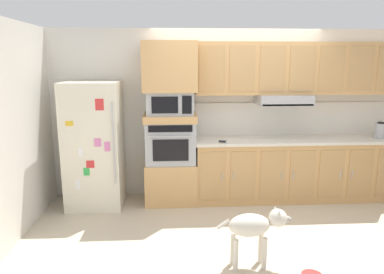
{
  "coord_description": "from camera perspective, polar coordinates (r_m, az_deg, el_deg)",
  "views": [
    {
      "loc": [
        -0.97,
        -4.31,
        2.03
      ],
      "look_at": [
        -0.7,
        0.23,
        1.07
      ],
      "focal_mm": 33.55,
      "sensor_mm": 36.0,
      "label": 1
    }
  ],
  "objects": [
    {
      "name": "ground_plane",
      "position": [
        4.86,
        8.65,
        -12.91
      ],
      "size": [
        9.6,
        9.6,
        0.0
      ],
      "primitive_type": "plane",
      "color": "beige"
    },
    {
      "name": "back_kitchen_wall",
      "position": [
        5.56,
        6.69,
        3.78
      ],
      "size": [
        6.2,
        0.12,
        2.5
      ],
      "primitive_type": "cube",
      "color": "silver",
      "rests_on": "ground"
    },
    {
      "name": "side_panel_left",
      "position": [
        4.74,
        -26.05,
        1.23
      ],
      "size": [
        0.12,
        7.1,
        2.5
      ],
      "primitive_type": "cube",
      "color": "silver",
      "rests_on": "ground"
    },
    {
      "name": "refrigerator",
      "position": [
        5.23,
        -15.28,
        -1.21
      ],
      "size": [
        0.76,
        0.73,
        1.76
      ],
      "color": "silver",
      "rests_on": "ground"
    },
    {
      "name": "oven_base_cabinet",
      "position": [
        5.35,
        -3.35,
        -6.98
      ],
      "size": [
        0.74,
        0.62,
        0.6
      ],
      "primitive_type": "cube",
      "color": "tan",
      "rests_on": "ground"
    },
    {
      "name": "built_in_oven",
      "position": [
        5.18,
        -3.43,
        -0.7
      ],
      "size": [
        0.7,
        0.62,
        0.6
      ],
      "color": "#A8AAAF",
      "rests_on": "oven_base_cabinet"
    },
    {
      "name": "appliance_mid_shelf",
      "position": [
        5.12,
        -3.48,
        3.13
      ],
      "size": [
        0.74,
        0.62,
        0.1
      ],
      "primitive_type": "cube",
      "color": "tan",
      "rests_on": "built_in_oven"
    },
    {
      "name": "microwave",
      "position": [
        5.09,
        -3.51,
        5.47
      ],
      "size": [
        0.64,
        0.54,
        0.32
      ],
      "color": "#A8AAAF",
      "rests_on": "appliance_mid_shelf"
    },
    {
      "name": "appliance_upper_cabinet",
      "position": [
        5.06,
        -3.58,
        11.11
      ],
      "size": [
        0.74,
        0.62,
        0.68
      ],
      "primitive_type": "cube",
      "color": "tan",
      "rests_on": "microwave"
    },
    {
      "name": "lower_cabinet_run",
      "position": [
        5.61,
        16.03,
        -5.01
      ],
      "size": [
        2.97,
        0.63,
        0.88
      ],
      "color": "tan",
      "rests_on": "ground"
    },
    {
      "name": "countertop_slab",
      "position": [
        5.5,
        16.29,
        -0.41
      ],
      "size": [
        3.01,
        0.64,
        0.04
      ],
      "primitive_type": "cube",
      "color": "silver",
      "rests_on": "lower_cabinet_run"
    },
    {
      "name": "backsplash_panel",
      "position": [
        5.72,
        15.49,
        2.85
      ],
      "size": [
        3.01,
        0.02,
        0.5
      ],
      "primitive_type": "cube",
      "color": "silver",
      "rests_on": "countertop_slab"
    },
    {
      "name": "upper_cabinet_with_hood",
      "position": [
        5.49,
        16.35,
        10.12
      ],
      "size": [
        2.97,
        0.48,
        0.88
      ],
      "color": "tan",
      "rests_on": "backsplash_panel"
    },
    {
      "name": "screwdriver",
      "position": [
        5.04,
        4.87,
        -0.68
      ],
      "size": [
        0.15,
        0.16,
        0.03
      ],
      "color": "black",
      "rests_on": "countertop_slab"
    },
    {
      "name": "electric_kettle",
      "position": [
        5.97,
        27.81,
        0.92
      ],
      "size": [
        0.17,
        0.17,
        0.24
      ],
      "color": "#A8AAAF",
      "rests_on": "countertop_slab"
    },
    {
      "name": "dog",
      "position": [
        3.72,
        10.04,
        -13.81
      ],
      "size": [
        0.76,
        0.25,
        0.61
      ],
      "rotation": [
        0.0,
        0.0,
        0.05
      ],
      "color": "beige",
      "rests_on": "ground"
    }
  ]
}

